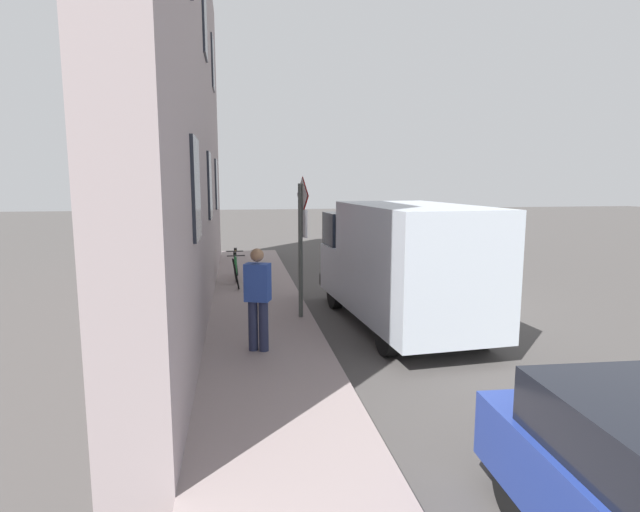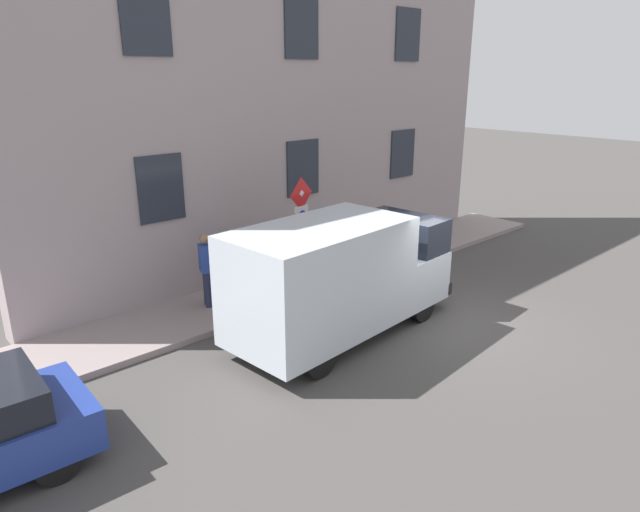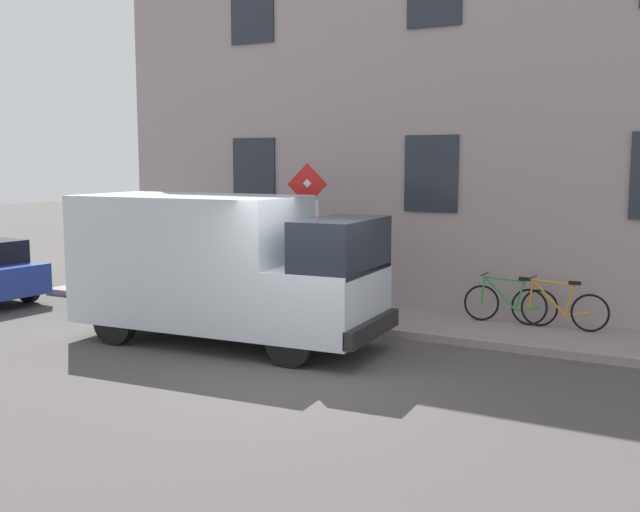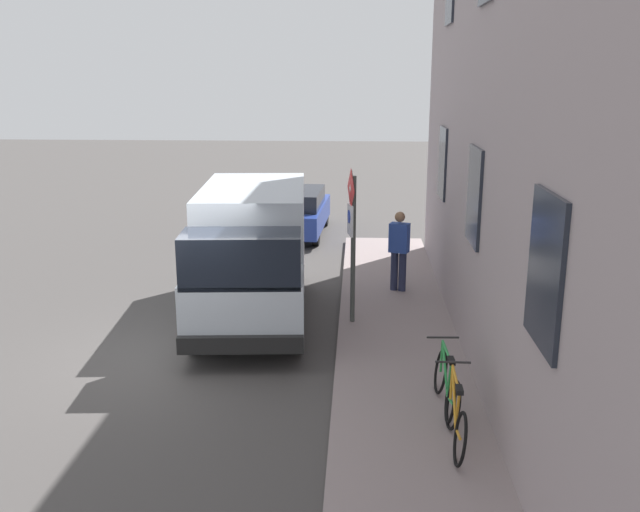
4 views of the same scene
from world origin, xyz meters
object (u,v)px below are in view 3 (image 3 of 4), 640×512
at_px(delivery_van, 221,265).
at_px(bicycle_orange, 559,308).
at_px(pedestrian, 250,256).
at_px(sign_post_stacked, 308,219).
at_px(bicycle_green, 510,303).

bearing_deg(delivery_van, bicycle_orange, 29.40).
distance_m(delivery_van, bicycle_orange, 5.97).
bearing_deg(pedestrian, bicycle_orange, -156.91).
bearing_deg(pedestrian, sign_post_stacked, 173.21).
distance_m(bicycle_orange, bicycle_green, 0.87).
distance_m(sign_post_stacked, bicycle_orange, 4.78).
xyz_separation_m(sign_post_stacked, pedestrian, (1.00, 2.00, -0.94)).
distance_m(delivery_van, bicycle_green, 5.27).
relative_size(sign_post_stacked, bicycle_green, 1.62).
bearing_deg(bicycle_orange, delivery_van, 34.88).
xyz_separation_m(sign_post_stacked, bicycle_orange, (1.37, -4.33, -1.50)).
relative_size(delivery_van, pedestrian, 3.18).
bearing_deg(pedestrian, delivery_van, 135.71).
height_order(delivery_van, pedestrian, delivery_van).
bearing_deg(sign_post_stacked, delivery_van, 163.18).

